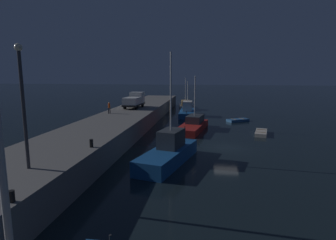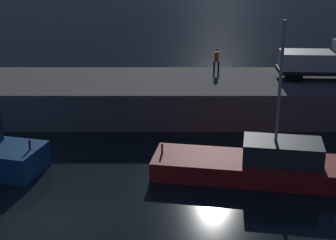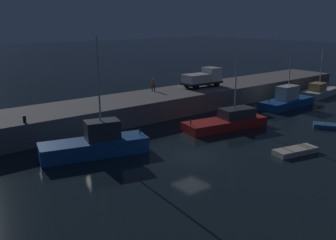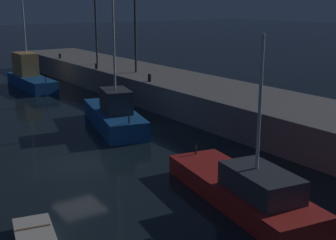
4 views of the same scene
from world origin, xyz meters
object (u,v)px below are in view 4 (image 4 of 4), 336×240
at_px(lamp_post_east, 135,26).
at_px(lamp_post_west, 96,24).
at_px(bollard_central, 96,66).
at_px(fishing_boat_orange, 114,115).
at_px(bollard_east, 150,78).
at_px(bollard_west, 60,56).
at_px(fishing_trawler_red, 29,76).
at_px(fishing_boat_blue, 245,189).

bearing_deg(lamp_post_east, lamp_post_west, -177.28).
bearing_deg(bollard_central, fishing_boat_orange, -21.33).
bearing_deg(lamp_post_east, bollard_east, -18.83).
xyz_separation_m(bollard_west, bollard_central, (10.29, -0.38, -0.01)).
distance_m(fishing_boat_orange, bollard_central, 14.13).
relative_size(bollard_central, bollard_east, 0.85).
bearing_deg(lamp_post_east, bollard_west, -173.40).
relative_size(bollard_west, bollard_central, 1.04).
bearing_deg(fishing_boat_orange, bollard_east, 125.47).
height_order(lamp_post_west, bollard_east, lamp_post_west).
bearing_deg(fishing_boat_orange, bollard_central, 158.67).
bearing_deg(fishing_trawler_red, bollard_central, 40.81).
distance_m(fishing_boat_orange, bollard_east, 6.85).
xyz_separation_m(fishing_boat_orange, bollard_central, (-13.08, 5.11, 1.55)).
height_order(lamp_post_west, lamp_post_east, lamp_post_east).
xyz_separation_m(fishing_boat_blue, bollard_east, (-18.34, 6.77, 1.84)).
xyz_separation_m(fishing_boat_blue, bollard_central, (-27.56, 6.46, 1.80)).
xyz_separation_m(fishing_boat_orange, bollard_west, (-23.37, 5.49, 1.56)).
bearing_deg(fishing_boat_blue, lamp_post_west, 165.18).
distance_m(fishing_boat_blue, bollard_west, 38.50).
relative_size(fishing_boat_blue, fishing_boat_orange, 0.97).
relative_size(fishing_boat_orange, bollard_central, 18.44).
bearing_deg(bollard_central, fishing_boat_blue, -13.19).
distance_m(fishing_boat_orange, bollard_west, 24.06).
distance_m(lamp_post_west, lamp_post_east, 7.40).
distance_m(fishing_trawler_red, fishing_boat_blue, 33.25).
height_order(lamp_post_east, bollard_central, lamp_post_east).
bearing_deg(fishing_boat_blue, lamp_post_east, 160.04).
relative_size(lamp_post_east, bollard_east, 11.73).
distance_m(lamp_post_west, bollard_east, 13.13).
height_order(lamp_post_west, bollard_central, lamp_post_west).
distance_m(fishing_boat_blue, bollard_central, 28.36).
height_order(bollard_west, bollard_central, bollard_west).
bearing_deg(bollard_west, fishing_boat_blue, -10.24).
relative_size(fishing_boat_orange, bollard_west, 17.79).
bearing_deg(bollard_west, fishing_trawler_red, -48.55).
bearing_deg(fishing_boat_blue, bollard_east, 159.73).
relative_size(fishing_trawler_red, fishing_boat_orange, 1.09).
height_order(fishing_boat_orange, bollard_east, fishing_boat_orange).
relative_size(fishing_trawler_red, fishing_boat_blue, 1.12).
height_order(fishing_boat_blue, lamp_post_east, lamp_post_east).
bearing_deg(bollard_central, lamp_post_east, 26.28).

